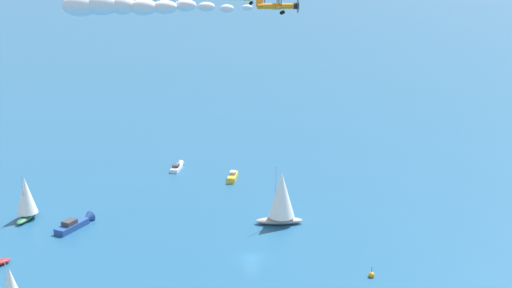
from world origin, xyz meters
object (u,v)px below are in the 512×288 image
object	(u,v)px
motorboat_far_stbd	(178,167)
biplane_wingman	(279,5)
sailboat_near_centre	(26,198)
marker_buoy	(371,275)
motorboat_mid_cluster	(232,177)
sailboat_trailing	(281,198)
motorboat_outer_ring_b	(76,223)

from	to	relation	value
motorboat_far_stbd	biplane_wingman	size ratio (longest dim) A/B	1.06
sailboat_near_centre	marker_buoy	bearing A→B (deg)	59.84
marker_buoy	biplane_wingman	world-z (taller)	biplane_wingman
motorboat_mid_cluster	biplane_wingman	bearing A→B (deg)	1.20
sailboat_trailing	marker_buoy	distance (m)	29.62
motorboat_mid_cluster	marker_buoy	xyz separation A→B (m)	(57.65, 18.18, -0.22)
motorboat_far_stbd	sailboat_trailing	distance (m)	47.10
sailboat_near_centre	motorboat_mid_cluster	size ratio (longest dim) A/B	1.33
motorboat_far_stbd	motorboat_outer_ring_b	bearing A→B (deg)	-32.04
motorboat_mid_cluster	motorboat_far_stbd	bearing A→B (deg)	-129.77
motorboat_far_stbd	marker_buoy	xyz separation A→B (m)	(68.90, 31.71, -0.21)
motorboat_far_stbd	sailboat_trailing	world-z (taller)	sailboat_trailing
sailboat_trailing	motorboat_outer_ring_b	size ratio (longest dim) A/B	1.35
marker_buoy	biplane_wingman	size ratio (longest dim) A/B	0.28
motorboat_outer_ring_b	biplane_wingman	distance (m)	67.53
motorboat_outer_ring_b	sailboat_trailing	bearing A→B (deg)	83.25
sailboat_near_centre	biplane_wingman	size ratio (longest dim) A/B	1.44
sailboat_near_centre	motorboat_far_stbd	size ratio (longest dim) A/B	1.36
sailboat_near_centre	motorboat_outer_ring_b	bearing A→B (deg)	60.06
marker_buoy	sailboat_trailing	bearing A→B (deg)	-157.06
sailboat_near_centre	motorboat_outer_ring_b	world-z (taller)	sailboat_near_centre
sailboat_near_centre	motorboat_outer_ring_b	distance (m)	13.38
marker_buoy	biplane_wingman	bearing A→B (deg)	-97.18
motorboat_far_stbd	motorboat_mid_cluster	xyz separation A→B (m)	(11.26, 13.53, 0.01)
sailboat_trailing	marker_buoy	xyz separation A→B (m)	(26.78, 11.34, -5.61)
motorboat_far_stbd	marker_buoy	world-z (taller)	marker_buoy
sailboat_near_centre	motorboat_far_stbd	distance (m)	46.08
sailboat_near_centre	biplane_wingman	world-z (taller)	biplane_wingman
sailboat_near_centre	motorboat_far_stbd	world-z (taller)	sailboat_near_centre
sailboat_trailing	motorboat_mid_cluster	xyz separation A→B (m)	(-30.86, -6.85, -5.39)
motorboat_outer_ring_b	marker_buoy	bearing A→B (deg)	59.79
biplane_wingman	motorboat_mid_cluster	bearing A→B (deg)	-178.80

